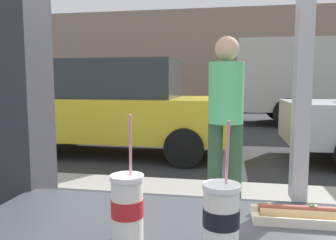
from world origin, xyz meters
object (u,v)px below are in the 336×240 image
soda_cup_right (221,216)px  box_truck (335,78)px  soda_cup_left (127,207)px  hotdog_tray_near (300,215)px  pedestrian (226,113)px  parked_car_yellow (120,107)px

soda_cup_right → box_truck: bearing=73.1°
soda_cup_left → hotdog_tray_near: bearing=23.7°
pedestrian → hotdog_tray_near: bearing=-83.5°
box_truck → pedestrian: bearing=-111.4°
hotdog_tray_near → soda_cup_left: bearing=-156.3°
soda_cup_left → soda_cup_right: bearing=-2.1°
soda_cup_left → parked_car_yellow: parked_car_yellow is taller
soda_cup_left → parked_car_yellow: bearing=108.5°
soda_cup_left → soda_cup_right: soda_cup_left is taller
parked_car_yellow → box_truck: 7.57m
hotdog_tray_near → pedestrian: pedestrian is taller
soda_cup_right → parked_car_yellow: parked_car_yellow is taller
box_truck → hotdog_tray_near: bearing=-106.1°
soda_cup_right → hotdog_tray_near: bearing=43.3°
soda_cup_left → hotdog_tray_near: size_ratio=1.20×
parked_car_yellow → box_truck: bearing=45.1°
pedestrian → box_truck: bearing=68.6°
parked_car_yellow → pedestrian: pedestrian is taller
soda_cup_right → parked_car_yellow: (-2.06, 5.44, -0.16)m
hotdog_tray_near → parked_car_yellow: 5.71m
parked_car_yellow → hotdog_tray_near: bearing=-66.4°
parked_car_yellow → soda_cup_left: bearing=-71.5°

